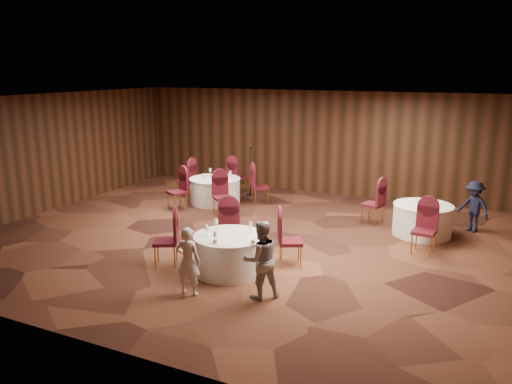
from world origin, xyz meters
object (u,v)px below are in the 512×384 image
at_px(woman_a, 188,261).
at_px(table_right, 422,220).
at_px(woman_b, 261,259).
at_px(mic_stand, 250,181).
at_px(table_left, 215,190).
at_px(table_main, 230,253).
at_px(man_c, 474,207).

bearing_deg(woman_a, table_right, -129.87).
relative_size(table_right, woman_b, 1.00).
bearing_deg(mic_stand, woman_b, -62.78).
distance_m(table_left, mic_stand, 1.40).
distance_m(table_main, mic_stand, 6.07).
bearing_deg(table_left, woman_a, -64.59).
bearing_deg(mic_stand, table_right, -17.87).
height_order(table_right, mic_stand, mic_stand).
relative_size(woman_a, man_c, 0.99).
bearing_deg(table_left, mic_stand, 68.07).
height_order(mic_stand, woman_b, mic_stand).
relative_size(woman_a, woman_b, 0.90).
bearing_deg(man_c, table_main, -98.00).
relative_size(table_main, woman_a, 1.12).
relative_size(table_main, table_left, 0.94).
distance_m(table_right, woman_a, 6.05).
bearing_deg(table_main, mic_stand, 111.97).
bearing_deg(table_right, man_c, 36.30).
bearing_deg(man_c, table_left, -143.44).
xyz_separation_m(table_main, woman_b, (1.01, -0.75, 0.31)).
height_order(table_main, woman_a, woman_a).
relative_size(woman_b, man_c, 1.10).
relative_size(table_left, woman_b, 1.08).
distance_m(table_main, woman_a, 1.23).
bearing_deg(table_main, woman_a, -98.24).
distance_m(mic_stand, man_c, 6.50).
bearing_deg(table_right, woman_a, -122.66).
relative_size(table_right, mic_stand, 0.92).
height_order(woman_b, man_c, woman_b).
height_order(woman_a, man_c, man_c).
height_order(table_left, mic_stand, mic_stand).
bearing_deg(table_main, table_left, 122.85).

